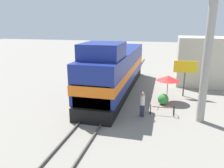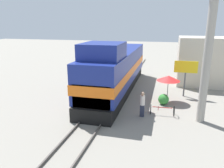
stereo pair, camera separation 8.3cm
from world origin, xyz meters
name	(u,v)px [view 1 (the left image)]	position (x,y,z in m)	size (l,w,h in m)	color
ground_plane	(109,100)	(0.00, 0.00, 0.00)	(120.00, 120.00, 0.00)	gray
rail_near	(101,98)	(-0.72, 0.00, 0.07)	(0.08, 43.25, 0.15)	#4C4742
rail_far	(118,100)	(0.72, 0.00, 0.07)	(0.08, 43.25, 0.15)	#4C4742
locomotive	(116,70)	(0.00, 2.33, 2.06)	(3.05, 15.27, 4.92)	black
utility_pole	(207,55)	(6.86, -2.46, 4.40)	(1.80, 0.50, 8.73)	#9E998E
vendor_umbrella	(168,78)	(4.69, 0.93, 1.96)	(1.87, 1.87, 2.17)	#4C4C4C
billboard_sign	(185,70)	(6.09, 2.64, 2.38)	(1.94, 0.12, 3.14)	#595959
shrub_cluster	(163,99)	(4.42, 0.11, 0.42)	(0.85, 0.85, 0.85)	#388C38
person_bystander	(142,103)	(3.04, -2.67, 0.97)	(0.34, 0.34, 1.78)	#2D3347
bicycle	(162,110)	(4.39, -2.06, 0.37)	(1.68, 0.78, 0.72)	black
building_block_distant	(206,61)	(8.42, 7.32, 2.44)	(5.71, 4.02, 4.89)	beige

